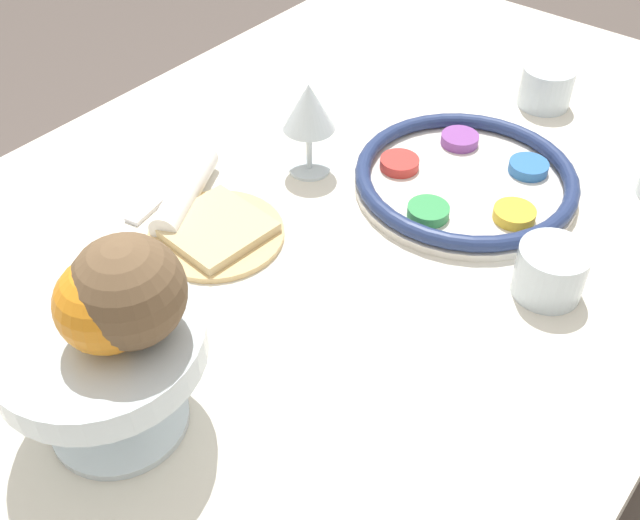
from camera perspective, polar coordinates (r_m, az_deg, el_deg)
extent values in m
cube|color=silver|center=(1.21, 0.40, -11.03)|extent=(1.46, 0.88, 0.76)
cylinder|color=silver|center=(1.00, 10.95, 5.63)|extent=(0.29, 0.29, 0.01)
torus|color=navy|center=(0.99, 11.06, 6.32)|extent=(0.29, 0.29, 0.02)
cylinder|color=#33934C|center=(0.93, 8.25, 3.69)|extent=(0.05, 0.05, 0.01)
cylinder|color=gold|center=(0.95, 14.59, 3.41)|extent=(0.05, 0.05, 0.01)
cylinder|color=#2D6BB7|center=(1.03, 15.60, 6.83)|extent=(0.05, 0.05, 0.01)
cylinder|color=#844299|center=(1.07, 10.60, 9.03)|extent=(0.05, 0.05, 0.01)
cylinder|color=red|center=(1.01, 6.07, 7.33)|extent=(0.05, 0.05, 0.01)
cylinder|color=silver|center=(1.02, -0.81, 7.00)|extent=(0.06, 0.06, 0.00)
cylinder|color=silver|center=(1.00, -0.83, 8.54)|extent=(0.01, 0.01, 0.06)
cone|color=silver|center=(0.97, -0.86, 11.62)|extent=(0.07, 0.07, 0.06)
cylinder|color=silver|center=(0.75, -14.94, -11.57)|extent=(0.13, 0.13, 0.01)
cylinder|color=silver|center=(0.71, -15.62, -9.30)|extent=(0.03, 0.03, 0.09)
cylinder|color=silver|center=(0.67, -16.55, -6.16)|extent=(0.19, 0.19, 0.03)
sphere|color=orange|center=(0.62, -16.05, -3.27)|extent=(0.08, 0.08, 0.08)
sphere|color=brown|center=(0.62, -14.45, -2.34)|extent=(0.10, 0.10, 0.10)
cylinder|color=tan|center=(0.92, -7.91, 1.97)|extent=(0.17, 0.17, 0.01)
cube|color=#D1B784|center=(0.91, -7.97, 2.44)|extent=(0.12, 0.12, 0.01)
cylinder|color=white|center=(0.97, -10.22, 5.14)|extent=(0.16, 0.10, 0.04)
cylinder|color=silver|center=(0.86, 17.14, -0.83)|extent=(0.08, 0.08, 0.06)
cylinder|color=silver|center=(1.20, 16.85, 12.55)|extent=(0.08, 0.08, 0.06)
cube|color=silver|center=(1.00, -11.31, 5.46)|extent=(0.17, 0.05, 0.01)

